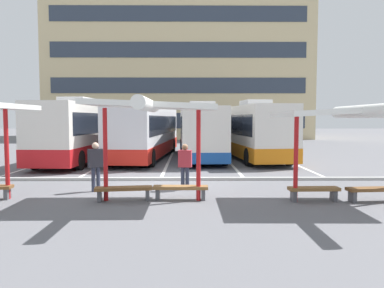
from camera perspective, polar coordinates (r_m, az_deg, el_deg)
name	(u,v)px	position (r m, az deg, el deg)	size (l,w,h in m)	color
ground_plane	(158,185)	(14.76, -5.24, -6.29)	(160.00, 160.00, 0.00)	slate
terminal_building	(180,60)	(52.96, -1.84, 12.62)	(33.28, 14.21, 23.92)	#D1BC8C
coach_bus_0	(86,132)	(24.38, -15.89, 1.80)	(3.16, 12.43, 3.82)	silver
coach_bus_1	(147,132)	(24.77, -6.87, 1.80)	(3.51, 12.66, 3.67)	silver
coach_bus_2	(200,132)	(24.50, 1.25, 1.82)	(2.84, 11.21, 3.63)	silver
coach_bus_3	(249,132)	(25.09, 8.65, 1.89)	(3.69, 12.14, 3.73)	silver
lane_stripe_0	(54,160)	(25.10, -20.27, -2.27)	(0.16, 14.00, 0.01)	white
lane_stripe_1	(112,160)	(24.12, -12.11, -2.36)	(0.16, 14.00, 0.01)	white
lane_stripe_2	(169,160)	(23.66, -3.45, -2.40)	(0.16, 14.00, 0.01)	white
lane_stripe_3	(227,160)	(23.75, 5.35, -2.39)	(0.16, 14.00, 0.01)	white
lane_stripe_4	(284,160)	(24.39, 13.88, -2.32)	(0.16, 14.00, 0.01)	white
waiting_shelter_1	(151,108)	(11.60, -6.30, 5.51)	(3.95, 4.57, 3.18)	red
bench_2	(124,190)	(12.13, -10.38, -6.96)	(1.83, 0.65, 0.45)	brown
bench_3	(181,189)	(12.11, -1.76, -6.92)	(1.77, 0.46, 0.45)	brown
waiting_shelter_2	(349,113)	(12.26, 22.84, 4.36)	(4.02, 4.84, 3.02)	red
bench_4	(314,191)	(12.49, 18.05, -6.80)	(1.60, 0.48, 0.45)	brown
bench_5	(372,191)	(13.09, 25.72, -6.51)	(1.60, 0.55, 0.45)	brown
platform_kerb	(160,179)	(15.93, -4.89, -5.31)	(44.00, 0.24, 0.12)	#ADADA8
waiting_passenger_1	(96,163)	(13.79, -14.48, -2.79)	(0.55, 0.46, 1.76)	#33384C
waiting_passenger_2	(185,163)	(13.71, -1.08, -2.95)	(0.51, 0.29, 1.68)	#33384C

